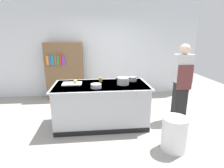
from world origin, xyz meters
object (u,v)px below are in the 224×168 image
(trash_bin, at_px, (174,134))
(person_chef, at_px, (182,81))
(juice_cup, at_px, (100,80))
(bookshelf, at_px, (65,71))
(sauce_pan, at_px, (133,79))
(mixing_bowl, at_px, (96,86))
(onion, at_px, (75,81))
(stock_pot, at_px, (123,81))

(trash_bin, distance_m, person_chef, 1.39)
(juice_cup, bearing_deg, person_chef, -5.45)
(juice_cup, distance_m, trash_bin, 1.85)
(person_chef, height_order, bookshelf, person_chef)
(juice_cup, relative_size, bookshelf, 0.06)
(sauce_pan, height_order, mixing_bowl, sauce_pan)
(juice_cup, relative_size, trash_bin, 0.17)
(mixing_bowl, height_order, juice_cup, juice_cup)
(person_chef, bearing_deg, onion, 85.79)
(onion, bearing_deg, sauce_pan, 6.47)
(sauce_pan, distance_m, bookshelf, 2.34)
(person_chef, bearing_deg, sauce_pan, 77.64)
(trash_bin, xyz_separation_m, person_chef, (0.61, 1.09, 0.62))
(person_chef, bearing_deg, trash_bin, 146.88)
(trash_bin, bearing_deg, sauce_pan, 110.23)
(onion, distance_m, sauce_pan, 1.26)
(mixing_bowl, bearing_deg, onion, 143.98)
(onion, relative_size, sauce_pan, 0.33)
(mixing_bowl, height_order, person_chef, person_chef)
(juice_cup, bearing_deg, mixing_bowl, -102.37)
(onion, bearing_deg, stock_pot, -6.84)
(stock_pot, bearing_deg, sauce_pan, 44.99)
(onion, xyz_separation_m, person_chef, (2.33, -0.02, -0.05))
(juice_cup, xyz_separation_m, bookshelf, (-1.01, 1.56, -0.10))
(trash_bin, distance_m, bookshelf, 3.62)
(stock_pot, bearing_deg, onion, 173.16)
(onion, height_order, sauce_pan, onion)
(juice_cup, bearing_deg, trash_bin, -46.83)
(onion, height_order, mixing_bowl, onion)
(bookshelf, bearing_deg, onion, -74.37)
(onion, height_order, juice_cup, onion)
(juice_cup, xyz_separation_m, person_chef, (1.80, -0.17, -0.04))
(onion, distance_m, juice_cup, 0.56)
(juice_cup, height_order, bookshelf, bookshelf)
(stock_pot, xyz_separation_m, bookshelf, (-1.47, 1.83, -0.12))
(trash_bin, height_order, bookshelf, bookshelf)
(juice_cup, bearing_deg, bookshelf, 122.97)
(mixing_bowl, relative_size, person_chef, 0.12)
(juice_cup, distance_m, bookshelf, 1.87)
(onion, xyz_separation_m, stock_pot, (0.99, -0.12, 0.01))
(sauce_pan, bearing_deg, juice_cup, 179.44)
(onion, relative_size, trash_bin, 0.14)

